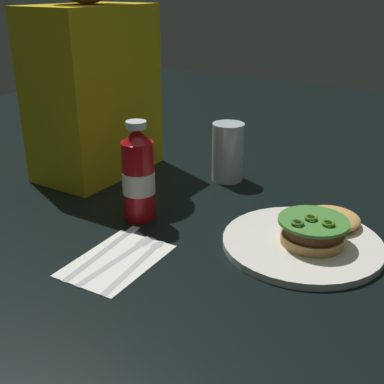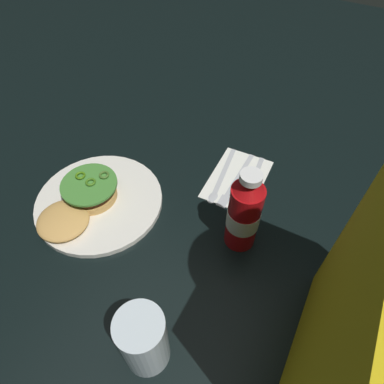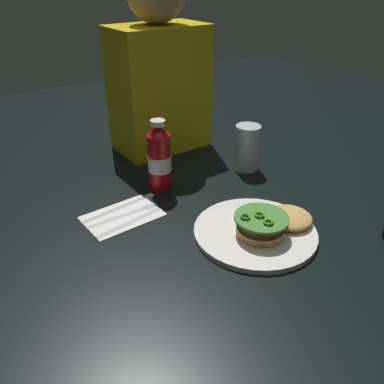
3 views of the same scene
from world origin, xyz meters
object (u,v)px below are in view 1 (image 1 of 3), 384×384
napkin (117,260)px  diner_person (92,68)px  water_glass (228,152)px  butter_knife (108,246)px  spoon_utensil (143,256)px  dinner_plate (302,243)px  fork_utensil (124,254)px  ketchup_bottle (138,176)px  burger_sandwich (320,226)px

napkin → diner_person: 0.53m
water_glass → butter_knife: 0.42m
spoon_utensil → dinner_plate: bearing=-49.0°
dinner_plate → fork_utensil: size_ratio=1.49×
dinner_plate → water_glass: 0.36m
dinner_plate → fork_utensil: bearing=128.6°
dinner_plate → napkin: size_ratio=1.53×
water_glass → fork_utensil: 0.43m
ketchup_bottle → water_glass: size_ratio=1.45×
water_glass → fork_utensil: water_glass is taller
spoon_utensil → fork_utensil: bearing=109.0°
napkin → butter_knife: butter_knife is taller
burger_sandwich → water_glass: 0.35m
spoon_utensil → diner_person: diner_person is taller
fork_utensil → ketchup_bottle: bearing=27.2°
fork_utensil → diner_person: bearing=47.4°
napkin → fork_utensil: size_ratio=0.97×
burger_sandwich → diner_person: diner_person is taller
fork_utensil → diner_person: diner_person is taller
ketchup_bottle → butter_knife: 0.16m
spoon_utensil → diner_person: 0.53m
dinner_plate → diner_person: bearing=80.1°
dinner_plate → diner_person: (0.10, 0.58, 0.25)m
water_glass → napkin: water_glass is taller
dinner_plate → water_glass: (0.22, 0.28, 0.06)m
ketchup_bottle → water_glass: bearing=-9.6°
napkin → fork_utensil: (0.02, -0.00, 0.00)m
ketchup_bottle → diner_person: diner_person is taller
dinner_plate → water_glass: bearing=51.2°
burger_sandwich → dinner_plate: bearing=149.0°
diner_person → spoon_utensil: bearing=-128.7°
burger_sandwich → diner_person: 0.64m
dinner_plate → spoon_utensil: 0.29m
water_glass → spoon_utensil: water_glass is taller
butter_knife → water_glass: bearing=-2.4°
spoon_utensil → fork_utensil: size_ratio=0.99×
diner_person → ketchup_bottle: bearing=-122.5°
ketchup_bottle → spoon_utensil: 0.19m
dinner_plate → spoon_utensil: (-0.19, 0.22, -0.00)m
burger_sandwich → diner_person: size_ratio=0.36×
diner_person → fork_utensil: bearing=-132.6°
water_glass → butter_knife: bearing=177.6°
ketchup_bottle → water_glass: 0.29m
dinner_plate → napkin: dinner_plate is taller
spoon_utensil → diner_person: (0.29, 0.36, 0.25)m
ketchup_bottle → water_glass: (0.28, -0.05, -0.02)m
napkin → butter_knife: 0.05m
burger_sandwich → water_glass: size_ratio=1.48×
ketchup_bottle → diner_person: (0.16, 0.26, 0.17)m
ketchup_bottle → napkin: 0.20m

